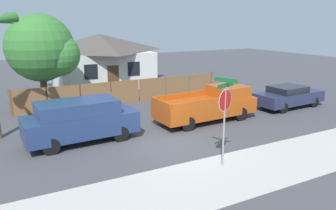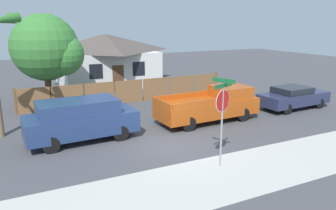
% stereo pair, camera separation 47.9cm
% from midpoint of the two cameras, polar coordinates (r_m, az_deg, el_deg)
% --- Properties ---
extents(ground_plane, '(80.00, 80.00, 0.00)m').
position_cam_midpoint_polar(ground_plane, '(14.54, -0.30, -6.78)').
color(ground_plane, '#47474C').
extents(sidewalk_strip, '(36.00, 3.20, 0.01)m').
position_cam_midpoint_polar(sidewalk_strip, '(11.74, 8.11, -12.26)').
color(sidewalk_strip, beige).
rests_on(sidewalk_strip, ground).
extents(wooden_fence, '(13.92, 0.12, 1.60)m').
position_cam_midpoint_polar(wooden_fence, '(21.86, -8.06, 2.31)').
color(wooden_fence, brown).
rests_on(wooden_fence, ground).
extents(house, '(8.21, 7.00, 4.27)m').
position_cam_midpoint_polar(house, '(28.60, -12.19, 7.89)').
color(house, white).
rests_on(house, ground).
extents(oak_tree, '(4.24, 4.04, 5.74)m').
position_cam_midpoint_polar(oak_tree, '(21.32, -21.41, 9.00)').
color(oak_tree, brown).
rests_on(oak_tree, ground).
extents(red_suv, '(4.96, 2.17, 1.89)m').
position_cam_midpoint_polar(red_suv, '(15.07, -15.90, -2.51)').
color(red_suv, navy).
rests_on(red_suv, ground).
extents(orange_pickup, '(5.69, 2.27, 1.81)m').
position_cam_midpoint_polar(orange_pickup, '(17.79, 6.40, 0.06)').
color(orange_pickup, '#B74C14').
rests_on(orange_pickup, ground).
extents(parked_sedan, '(4.68, 2.03, 1.37)m').
position_cam_midpoint_polar(parked_sedan, '(21.74, 19.69, 1.47)').
color(parked_sedan, '#282D4C').
rests_on(parked_sedan, ground).
extents(stop_sign, '(1.00, 0.90, 3.31)m').
position_cam_midpoint_polar(stop_sign, '(11.87, 8.74, -0.26)').
color(stop_sign, gray).
rests_on(stop_sign, ground).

